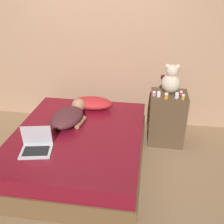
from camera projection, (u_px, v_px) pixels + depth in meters
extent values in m
plane|color=#937551|center=(80.00, 162.00, 3.27)|extent=(12.00, 12.00, 0.00)
cube|color=tan|center=(96.00, 37.00, 3.71)|extent=(8.00, 0.06, 2.60)
cube|color=brown|center=(79.00, 154.00, 3.21)|extent=(1.52, 1.82, 0.25)
cube|color=maroon|center=(78.00, 139.00, 3.11)|extent=(1.49, 1.78, 0.19)
cube|color=brown|center=(167.00, 118.00, 3.55)|extent=(0.47, 0.41, 0.72)
ellipsoid|color=red|center=(92.00, 103.00, 3.60)|extent=(0.55, 0.31, 0.15)
ellipsoid|color=#4C2328|center=(67.00, 117.00, 3.21)|extent=(0.44, 0.58, 0.17)
sphere|color=#A87556|center=(79.00, 105.00, 3.50)|extent=(0.18, 0.18, 0.18)
cylinder|color=#A87556|center=(81.00, 122.00, 3.21)|extent=(0.10, 0.25, 0.06)
cube|color=silver|center=(36.00, 152.00, 2.72)|extent=(0.36, 0.30, 0.02)
cube|color=black|center=(36.00, 151.00, 2.71)|extent=(0.29, 0.22, 0.00)
cube|color=silver|center=(37.00, 135.00, 2.75)|extent=(0.31, 0.09, 0.24)
cube|color=black|center=(37.00, 135.00, 2.75)|extent=(0.28, 0.08, 0.21)
sphere|color=beige|center=(171.00, 83.00, 3.37)|extent=(0.25, 0.25, 0.25)
sphere|color=beige|center=(172.00, 71.00, 3.29)|extent=(0.16, 0.16, 0.16)
sphere|color=beige|center=(167.00, 66.00, 3.27)|extent=(0.06, 0.06, 0.06)
sphere|color=beige|center=(178.00, 67.00, 3.25)|extent=(0.06, 0.06, 0.06)
cylinder|color=pink|center=(154.00, 94.00, 3.32)|extent=(0.04, 0.04, 0.04)
cylinder|color=white|center=(154.00, 92.00, 3.31)|extent=(0.04, 0.04, 0.01)
cylinder|color=gold|center=(183.00, 98.00, 3.21)|extent=(0.04, 0.04, 0.05)
cylinder|color=white|center=(183.00, 95.00, 3.20)|extent=(0.04, 0.04, 0.02)
cylinder|color=orange|center=(166.00, 97.00, 3.23)|extent=(0.05, 0.05, 0.06)
cylinder|color=white|center=(166.00, 94.00, 3.21)|extent=(0.05, 0.05, 0.02)
cylinder|color=white|center=(159.00, 95.00, 3.29)|extent=(0.05, 0.05, 0.05)
cylinder|color=white|center=(159.00, 92.00, 3.28)|extent=(0.04, 0.04, 0.01)
cylinder|color=silver|center=(177.00, 96.00, 3.25)|extent=(0.05, 0.05, 0.05)
cylinder|color=white|center=(177.00, 93.00, 3.24)|extent=(0.05, 0.05, 0.02)
cylinder|color=#B72D2D|center=(181.00, 94.00, 3.31)|extent=(0.04, 0.04, 0.05)
cylinder|color=white|center=(181.00, 92.00, 3.30)|extent=(0.04, 0.04, 0.01)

